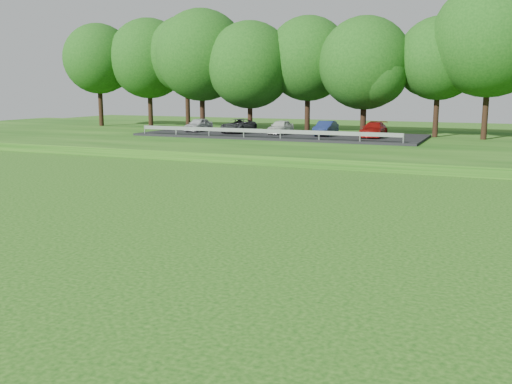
% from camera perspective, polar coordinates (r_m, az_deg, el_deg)
% --- Properties ---
extents(parking_lot, '(24.00, 9.00, 1.38)m').
position_cam_1_polar(parking_lot, '(49.04, 2.39, 6.10)').
color(parking_lot, black).
rests_on(parking_lot, berm).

